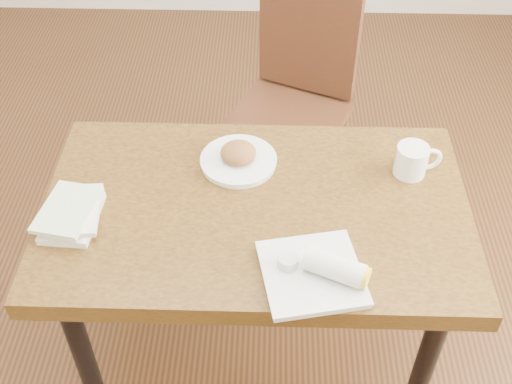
{
  "coord_description": "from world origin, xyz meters",
  "views": [
    {
      "loc": [
        0.04,
        -1.26,
        2.02
      ],
      "look_at": [
        0.0,
        0.0,
        0.8
      ],
      "focal_mm": 45.0,
      "sensor_mm": 36.0,
      "label": 1
    }
  ],
  "objects_px": {
    "chair_far": "(296,92)",
    "plate_scone": "(238,158)",
    "coffee_mug": "(413,160)",
    "plate_burrito": "(319,271)",
    "book_stack": "(72,213)",
    "table": "(256,227)"
  },
  "relations": [
    {
      "from": "table",
      "to": "book_stack",
      "type": "xyz_separation_m",
      "value": [
        -0.5,
        -0.07,
        0.12
      ]
    },
    {
      "from": "table",
      "to": "plate_scone",
      "type": "bearing_deg",
      "value": 108.37
    },
    {
      "from": "plate_burrito",
      "to": "book_stack",
      "type": "distance_m",
      "value": 0.68
    },
    {
      "from": "plate_scone",
      "to": "coffee_mug",
      "type": "bearing_deg",
      "value": -2.66
    },
    {
      "from": "plate_scone",
      "to": "coffee_mug",
      "type": "height_order",
      "value": "coffee_mug"
    },
    {
      "from": "coffee_mug",
      "to": "plate_scone",
      "type": "bearing_deg",
      "value": 177.34
    },
    {
      "from": "table",
      "to": "book_stack",
      "type": "relative_size",
      "value": 5.44
    },
    {
      "from": "chair_far",
      "to": "plate_scone",
      "type": "distance_m",
      "value": 0.72
    },
    {
      "from": "book_stack",
      "to": "plate_burrito",
      "type": "bearing_deg",
      "value": -15.31
    },
    {
      "from": "plate_scone",
      "to": "book_stack",
      "type": "xyz_separation_m",
      "value": [
        -0.44,
        -0.24,
        0.0
      ]
    },
    {
      "from": "plate_scone",
      "to": "plate_burrito",
      "type": "relative_size",
      "value": 0.79
    },
    {
      "from": "table",
      "to": "plate_scone",
      "type": "relative_size",
      "value": 5.21
    },
    {
      "from": "chair_far",
      "to": "coffee_mug",
      "type": "height_order",
      "value": "chair_far"
    },
    {
      "from": "table",
      "to": "book_stack",
      "type": "bearing_deg",
      "value": -171.71
    },
    {
      "from": "chair_far",
      "to": "book_stack",
      "type": "height_order",
      "value": "chair_far"
    },
    {
      "from": "plate_scone",
      "to": "table",
      "type": "bearing_deg",
      "value": -71.63
    },
    {
      "from": "table",
      "to": "book_stack",
      "type": "distance_m",
      "value": 0.51
    },
    {
      "from": "table",
      "to": "coffee_mug",
      "type": "xyz_separation_m",
      "value": [
        0.45,
        0.15,
        0.14
      ]
    },
    {
      "from": "table",
      "to": "chair_far",
      "type": "xyz_separation_m",
      "value": [
        0.13,
        0.83,
        -0.11
      ]
    },
    {
      "from": "coffee_mug",
      "to": "book_stack",
      "type": "height_order",
      "value": "coffee_mug"
    },
    {
      "from": "plate_scone",
      "to": "plate_burrito",
      "type": "bearing_deg",
      "value": -62.51
    },
    {
      "from": "chair_far",
      "to": "plate_burrito",
      "type": "xyz_separation_m",
      "value": [
        0.03,
        -1.09,
        0.23
      ]
    }
  ]
}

